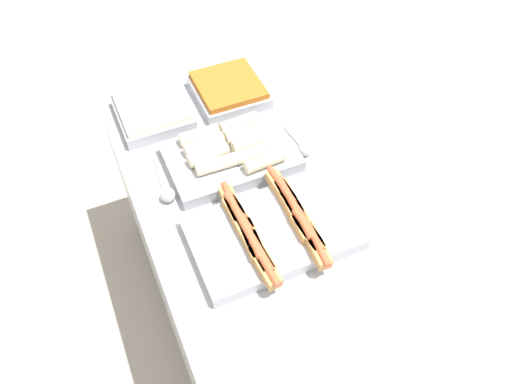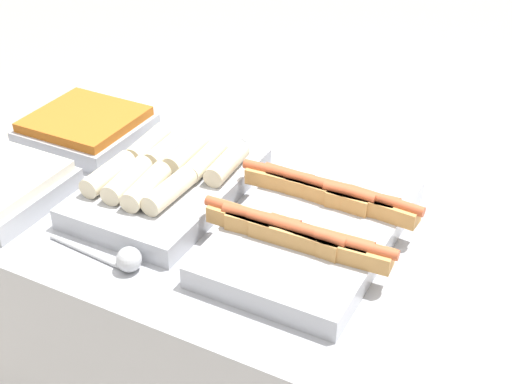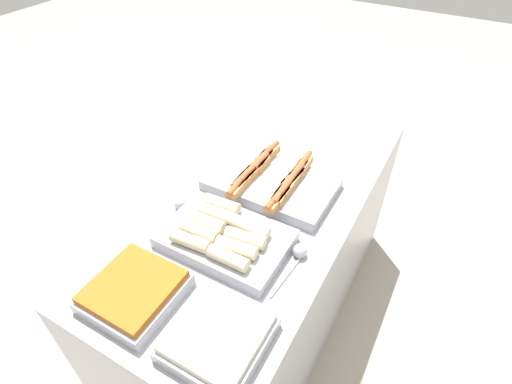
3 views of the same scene
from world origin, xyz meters
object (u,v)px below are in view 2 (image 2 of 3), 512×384
(tray_hotdogs, at_px, (313,224))
(serving_spoon_near, at_px, (124,258))
(tray_wraps, at_px, (168,181))
(tray_side_back, at_px, (86,128))
(serving_spoon_far, at_px, (246,144))

(tray_hotdogs, bearing_deg, serving_spoon_near, -138.50)
(serving_spoon_near, bearing_deg, tray_hotdogs, 41.50)
(tray_wraps, height_order, tray_side_back, tray_wraps)
(serving_spoon_near, height_order, serving_spoon_far, same)
(tray_side_back, xyz_separation_m, serving_spoon_far, (0.40, 0.14, -0.01))
(tray_wraps, xyz_separation_m, tray_side_back, (-0.34, 0.12, -0.00))
(tray_hotdogs, height_order, tray_wraps, tray_hotdogs)
(tray_wraps, height_order, serving_spoon_far, tray_wraps)
(tray_hotdogs, distance_m, tray_side_back, 0.71)
(tray_side_back, bearing_deg, tray_wraps, -20.15)
(tray_hotdogs, xyz_separation_m, serving_spoon_near, (-0.30, -0.26, -0.02))
(tray_side_back, bearing_deg, serving_spoon_far, 18.65)
(serving_spoon_far, bearing_deg, tray_wraps, -103.72)
(tray_wraps, distance_m, serving_spoon_far, 0.27)
(tray_wraps, relative_size, serving_spoon_near, 1.92)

